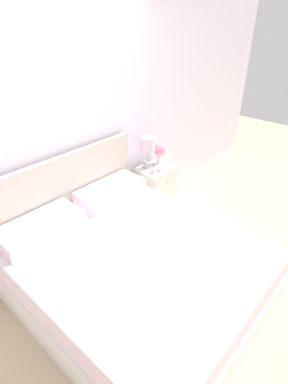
{
  "coord_description": "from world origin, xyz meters",
  "views": [
    {
      "loc": [
        -1.39,
        -2.36,
        2.29
      ],
      "look_at": [
        0.61,
        -0.56,
        0.68
      ],
      "focal_mm": 28.0,
      "sensor_mm": 36.0,
      "label": 1
    }
  ],
  "objects_px": {
    "table_lamp": "(147,147)",
    "flower_vase": "(160,151)",
    "bed": "(131,267)",
    "nightstand": "(155,189)",
    "alarm_clock": "(154,171)",
    "teacup": "(161,169)"
  },
  "relations": [
    {
      "from": "table_lamp",
      "to": "teacup",
      "type": "relative_size",
      "value": 3.94
    },
    {
      "from": "table_lamp",
      "to": "teacup",
      "type": "bearing_deg",
      "value": -74.06
    },
    {
      "from": "alarm_clock",
      "to": "nightstand",
      "type": "bearing_deg",
      "value": 31.05
    },
    {
      "from": "bed",
      "to": "nightstand",
      "type": "distance_m",
      "value": 1.43
    },
    {
      "from": "bed",
      "to": "alarm_clock",
      "type": "bearing_deg",
      "value": 31.45
    },
    {
      "from": "bed",
      "to": "alarm_clock",
      "type": "distance_m",
      "value": 1.33
    },
    {
      "from": "table_lamp",
      "to": "flower_vase",
      "type": "distance_m",
      "value": 0.23
    },
    {
      "from": "alarm_clock",
      "to": "bed",
      "type": "bearing_deg",
      "value": -148.55
    },
    {
      "from": "table_lamp",
      "to": "alarm_clock",
      "type": "height_order",
      "value": "table_lamp"
    },
    {
      "from": "bed",
      "to": "table_lamp",
      "type": "xyz_separation_m",
      "value": [
        1.16,
        0.83,
        0.59
      ]
    },
    {
      "from": "table_lamp",
      "to": "flower_vase",
      "type": "xyz_separation_m",
      "value": [
        0.21,
        -0.02,
        -0.11
      ]
    },
    {
      "from": "bed",
      "to": "flower_vase",
      "type": "relative_size",
      "value": 7.63
    },
    {
      "from": "bed",
      "to": "nightstand",
      "type": "height_order",
      "value": "bed"
    },
    {
      "from": "nightstand",
      "to": "table_lamp",
      "type": "height_order",
      "value": "table_lamp"
    },
    {
      "from": "teacup",
      "to": "alarm_clock",
      "type": "xyz_separation_m",
      "value": [
        -0.12,
        0.01,
        0.01
      ]
    },
    {
      "from": "bed",
      "to": "flower_vase",
      "type": "xyz_separation_m",
      "value": [
        1.37,
        0.8,
        0.48
      ]
    },
    {
      "from": "alarm_clock",
      "to": "flower_vase",
      "type": "bearing_deg",
      "value": 26.45
    },
    {
      "from": "nightstand",
      "to": "teacup",
      "type": "bearing_deg",
      "value": -95.2
    },
    {
      "from": "nightstand",
      "to": "table_lamp",
      "type": "bearing_deg",
      "value": 124.4
    },
    {
      "from": "bed",
      "to": "alarm_clock",
      "type": "relative_size",
      "value": 30.25
    },
    {
      "from": "bed",
      "to": "flower_vase",
      "type": "bearing_deg",
      "value": 30.49
    },
    {
      "from": "table_lamp",
      "to": "nightstand",
      "type": "bearing_deg",
      "value": -55.6
    }
  ]
}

